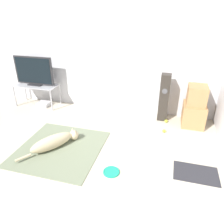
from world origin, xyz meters
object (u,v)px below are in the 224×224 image
object	(u,v)px
floor_speaker	(164,98)
game_console	(44,104)
tv	(34,71)
tennis_ball_near_speaker	(166,121)
tv_stand	(36,87)
cardboard_box_lower	(193,115)
frisbee	(111,172)
dog	(55,141)
cardboard_box_upper	(197,95)
tennis_ball_by_boxes	(164,131)

from	to	relation	value
floor_speaker	game_console	size ratio (longest dim) A/B	3.46
tv	game_console	world-z (taller)	tv
tv	tennis_ball_near_speaker	xyz separation A→B (m)	(3.20, -0.09, -0.85)
tv	tv_stand	bearing A→B (deg)	-90.00
tv	tennis_ball_near_speaker	world-z (taller)	tv
cardboard_box_lower	tv	bearing A→B (deg)	179.50
cardboard_box_lower	tv	xyz separation A→B (m)	(-3.74, 0.03, 0.64)
tv_stand	floor_speaker	bearing A→B (deg)	1.03
frisbee	tennis_ball_near_speaker	xyz separation A→B (m)	(0.72, 1.85, 0.02)
dog	cardboard_box_upper	bearing A→B (deg)	32.68
frisbee	cardboard_box_lower	size ratio (longest dim) A/B	0.50
frisbee	tennis_ball_near_speaker	size ratio (longest dim) A/B	3.85
cardboard_box_lower	floor_speaker	distance (m)	0.71
cardboard_box_lower	dog	bearing A→B (deg)	-147.35
floor_speaker	cardboard_box_upper	bearing A→B (deg)	-7.53
frisbee	floor_speaker	distance (m)	2.14
tv_stand	tv	size ratio (longest dim) A/B	1.08
tv_stand	game_console	bearing A→B (deg)	-6.04
cardboard_box_lower	tv_stand	size ratio (longest dim) A/B	0.47
tv	game_console	bearing A→B (deg)	-7.07
dog	game_console	xyz separation A→B (m)	(-1.18, 1.56, -0.09)
cardboard_box_lower	tennis_ball_by_boxes	distance (m)	0.77
dog	cardboard_box_lower	distance (m)	2.87
tv_stand	game_console	size ratio (longest dim) A/B	3.57
dog	frisbee	size ratio (longest dim) A/B	3.98
cardboard_box_lower	tv	size ratio (longest dim) A/B	0.51
frisbee	tv	world-z (taller)	tv
dog	cardboard_box_lower	bearing A→B (deg)	32.65
cardboard_box_upper	tv_stand	bearing A→B (deg)	179.56
tv	tennis_ball_by_boxes	bearing A→B (deg)	-9.25
dog	frisbee	xyz separation A→B (m)	(1.15, -0.36, -0.12)
tv	tennis_ball_near_speaker	bearing A→B (deg)	-1.55
cardboard_box_upper	tennis_ball_near_speaker	size ratio (longest dim) A/B	6.32
cardboard_box_upper	game_console	bearing A→B (deg)	179.80
tennis_ball_by_boxes	tennis_ball_near_speaker	size ratio (longest dim) A/B	1.00
dog	cardboard_box_lower	xyz separation A→B (m)	(2.41, 1.55, 0.11)
floor_speaker	tennis_ball_by_boxes	bearing A→B (deg)	-81.72
dog	cardboard_box_upper	distance (m)	2.92
floor_speaker	tv_stand	xyz separation A→B (m)	(-3.10, -0.06, -0.05)
game_console	tv_stand	bearing A→B (deg)	173.96
tennis_ball_near_speaker	dog	bearing A→B (deg)	-141.47
game_console	frisbee	bearing A→B (deg)	-39.48
tv_stand	tennis_ball_by_boxes	world-z (taller)	tv_stand
tv	tennis_ball_by_boxes	xyz separation A→B (m)	(3.19, -0.52, -0.85)
tv_stand	tennis_ball_by_boxes	xyz separation A→B (m)	(3.19, -0.52, -0.44)
cardboard_box_lower	floor_speaker	bearing A→B (deg)	172.37
frisbee	cardboard_box_upper	bearing A→B (deg)	56.45
cardboard_box_lower	cardboard_box_upper	xyz separation A→B (m)	(-0.00, 0.00, 0.44)
floor_speaker	tennis_ball_near_speaker	world-z (taller)	floor_speaker
dog	tv	world-z (taller)	tv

